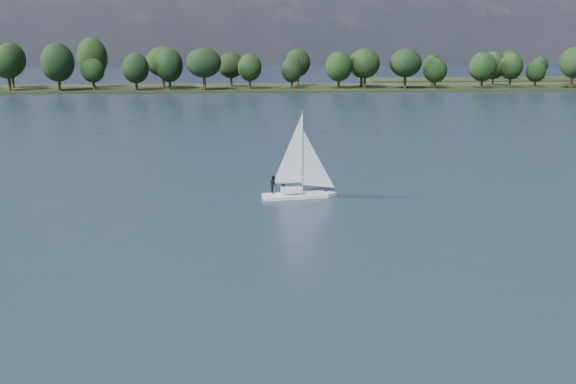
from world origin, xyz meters
name	(u,v)px	position (x,y,z in m)	size (l,w,h in m)	color
ground	(258,130)	(0.00, 100.00, 0.00)	(700.00, 700.00, 0.00)	#233342
far_shore	(250,89)	(0.00, 212.00, 0.00)	(660.00, 40.00, 1.50)	black
sailboat	(296,173)	(2.54, 46.51, 2.59)	(7.29, 3.08, 9.29)	white
treeline	(224,66)	(-8.85, 208.14, 8.12)	(562.88, 74.44, 18.81)	black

